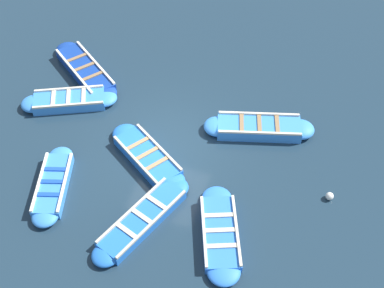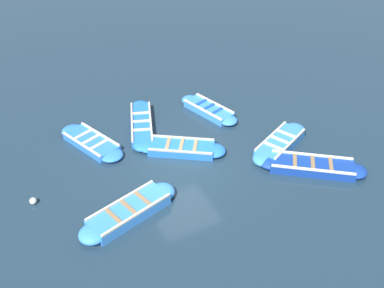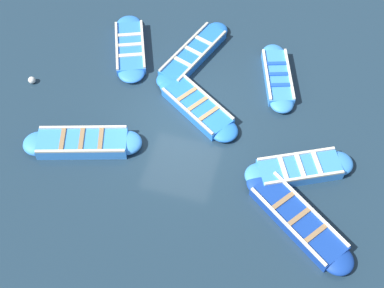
{
  "view_description": "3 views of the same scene",
  "coord_description": "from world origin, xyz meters",
  "px_view_note": "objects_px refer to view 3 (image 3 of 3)",
  "views": [
    {
      "loc": [
        -11.13,
        -4.66,
        13.21
      ],
      "look_at": [
        0.05,
        -0.88,
        0.36
      ],
      "focal_mm": 50.0,
      "sensor_mm": 36.0,
      "label": 1
    },
    {
      "loc": [
        12.05,
        -5.76,
        10.9
      ],
      "look_at": [
        -0.75,
        0.82,
        0.23
      ],
      "focal_mm": 42.0,
      "sensor_mm": 36.0,
      "label": 2
    },
    {
      "loc": [
        10.08,
        3.14,
        14.0
      ],
      "look_at": [
        0.73,
        0.59,
        0.16
      ],
      "focal_mm": 50.0,
      "sensor_mm": 36.0,
      "label": 3
    }
  ],
  "objects_px": {
    "boat_mid_row": "(193,54)",
    "buoy_orange_near": "(32,80)",
    "boat_tucked": "(130,48)",
    "boat_drifting": "(197,107)",
    "boat_alongside": "(277,77)",
    "boat_outer_left": "(298,220)",
    "boat_outer_right": "(299,169)",
    "boat_broadside": "(83,143)"
  },
  "relations": [
    {
      "from": "boat_mid_row",
      "to": "buoy_orange_near",
      "type": "xyz_separation_m",
      "value": [
        2.64,
        -5.08,
        -0.03
      ]
    },
    {
      "from": "boat_tucked",
      "to": "buoy_orange_near",
      "type": "distance_m",
      "value": 3.65
    },
    {
      "from": "boat_mid_row",
      "to": "buoy_orange_near",
      "type": "distance_m",
      "value": 5.73
    },
    {
      "from": "boat_drifting",
      "to": "boat_alongside",
      "type": "distance_m",
      "value": 3.09
    },
    {
      "from": "boat_drifting",
      "to": "boat_outer_left",
      "type": "relative_size",
      "value": 0.91
    },
    {
      "from": "boat_outer_right",
      "to": "boat_outer_left",
      "type": "bearing_deg",
      "value": 7.29
    },
    {
      "from": "boat_outer_right",
      "to": "boat_mid_row",
      "type": "height_order",
      "value": "boat_outer_right"
    },
    {
      "from": "boat_drifting",
      "to": "boat_outer_left",
      "type": "xyz_separation_m",
      "value": [
        3.28,
        3.86,
        0.02
      ]
    },
    {
      "from": "boat_outer_left",
      "to": "buoy_orange_near",
      "type": "xyz_separation_m",
      "value": [
        -2.95,
        -9.72,
        -0.05
      ]
    },
    {
      "from": "boat_outer_right",
      "to": "boat_alongside",
      "type": "relative_size",
      "value": 1.06
    },
    {
      "from": "boat_tucked",
      "to": "boat_alongside",
      "type": "bearing_deg",
      "value": 89.77
    },
    {
      "from": "boat_tucked",
      "to": "boat_outer_right",
      "type": "height_order",
      "value": "boat_outer_right"
    },
    {
      "from": "boat_outer_left",
      "to": "boat_broadside",
      "type": "bearing_deg",
      "value": -97.16
    },
    {
      "from": "boat_outer_left",
      "to": "boat_mid_row",
      "type": "height_order",
      "value": "boat_outer_left"
    },
    {
      "from": "boat_alongside",
      "to": "boat_mid_row",
      "type": "bearing_deg",
      "value": -95.59
    },
    {
      "from": "boat_drifting",
      "to": "boat_broadside",
      "type": "bearing_deg",
      "value": -52.43
    },
    {
      "from": "boat_broadside",
      "to": "boat_mid_row",
      "type": "bearing_deg",
      "value": 153.56
    },
    {
      "from": "boat_drifting",
      "to": "boat_tucked",
      "type": "bearing_deg",
      "value": -123.56
    },
    {
      "from": "boat_mid_row",
      "to": "buoy_orange_near",
      "type": "height_order",
      "value": "boat_mid_row"
    },
    {
      "from": "boat_broadside",
      "to": "boat_tucked",
      "type": "bearing_deg",
      "value": 179.35
    },
    {
      "from": "boat_broadside",
      "to": "boat_outer_right",
      "type": "xyz_separation_m",
      "value": [
        -0.84,
        6.76,
        -0.02
      ]
    },
    {
      "from": "boat_tucked",
      "to": "boat_outer_left",
      "type": "relative_size",
      "value": 0.93
    },
    {
      "from": "boat_tucked",
      "to": "boat_alongside",
      "type": "xyz_separation_m",
      "value": [
        0.02,
        5.41,
        0.01
      ]
    },
    {
      "from": "boat_alongside",
      "to": "buoy_orange_near",
      "type": "distance_m",
      "value": 8.52
    },
    {
      "from": "boat_outer_right",
      "to": "boat_broadside",
      "type": "bearing_deg",
      "value": -82.9
    },
    {
      "from": "boat_alongside",
      "to": "boat_outer_right",
      "type": "bearing_deg",
      "value": 19.99
    },
    {
      "from": "boat_broadside",
      "to": "boat_outer_left",
      "type": "bearing_deg",
      "value": 82.84
    },
    {
      "from": "boat_outer_right",
      "to": "buoy_orange_near",
      "type": "bearing_deg",
      "value": -97.41
    },
    {
      "from": "boat_mid_row",
      "to": "boat_alongside",
      "type": "bearing_deg",
      "value": 84.41
    },
    {
      "from": "boat_drifting",
      "to": "boat_outer_right",
      "type": "distance_m",
      "value": 3.96
    },
    {
      "from": "boat_mid_row",
      "to": "boat_alongside",
      "type": "relative_size",
      "value": 1.19
    },
    {
      "from": "boat_tucked",
      "to": "boat_outer_right",
      "type": "relative_size",
      "value": 1.01
    },
    {
      "from": "boat_drifting",
      "to": "boat_alongside",
      "type": "relative_size",
      "value": 1.05
    },
    {
      "from": "boat_tucked",
      "to": "boat_mid_row",
      "type": "distance_m",
      "value": 2.31
    },
    {
      "from": "boat_outer_right",
      "to": "buoy_orange_near",
      "type": "distance_m",
      "value": 9.58
    },
    {
      "from": "boat_mid_row",
      "to": "boat_outer_right",
      "type": "bearing_deg",
      "value": 48.69
    },
    {
      "from": "boat_broadside",
      "to": "boat_alongside",
      "type": "xyz_separation_m",
      "value": [
        -4.42,
        5.46,
        -0.04
      ]
    },
    {
      "from": "boat_outer_left",
      "to": "boat_outer_right",
      "type": "xyz_separation_m",
      "value": [
        -1.72,
        -0.22,
        0.0
      ]
    },
    {
      "from": "boat_drifting",
      "to": "boat_alongside",
      "type": "height_order",
      "value": "boat_drifting"
    },
    {
      "from": "boat_outer_left",
      "to": "buoy_orange_near",
      "type": "distance_m",
      "value": 10.16
    },
    {
      "from": "boat_tucked",
      "to": "boat_outer_left",
      "type": "xyz_separation_m",
      "value": [
        5.31,
        6.93,
        0.03
      ]
    },
    {
      "from": "boat_alongside",
      "to": "buoy_orange_near",
      "type": "height_order",
      "value": "boat_alongside"
    }
  ]
}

